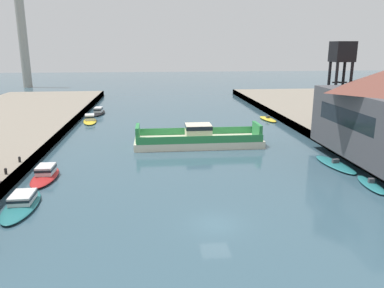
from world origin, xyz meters
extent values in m
plane|color=#385666|center=(0.00, 0.00, 0.00)|extent=(400.00, 400.00, 0.00)
cube|color=#4C4742|center=(-20.49, 20.00, 0.69)|extent=(0.30, 140.00, 1.38)
cube|color=#4C4742|center=(20.49, 20.00, 0.69)|extent=(0.30, 140.00, 1.38)
cube|color=beige|center=(1.64, 26.29, 0.55)|extent=(19.29, 6.06, 1.10)
cube|color=#2D8947|center=(1.64, 29.25, 1.65)|extent=(18.51, 0.14, 1.10)
cube|color=#2D8947|center=(1.63, 23.33, 1.65)|extent=(18.51, 0.14, 1.10)
cube|color=beige|center=(1.64, 26.29, 2.21)|extent=(3.86, 3.33, 2.22)
cube|color=black|center=(1.64, 26.29, 2.97)|extent=(3.90, 3.37, 0.60)
cube|color=#2D8947|center=(10.78, 26.28, 2.20)|extent=(0.51, 4.23, 2.20)
cube|color=#2D8947|center=(-7.50, 26.30, 2.20)|extent=(0.51, 4.23, 2.20)
ellipsoid|color=yellow|center=(-17.82, 46.77, 0.20)|extent=(3.57, 7.71, 0.40)
cube|color=silver|center=(-17.90, 47.32, 0.94)|extent=(2.13, 2.83, 1.09)
cube|color=black|center=(-17.90, 47.32, 1.08)|extent=(2.19, 2.91, 0.33)
ellipsoid|color=#237075|center=(18.24, 7.17, 0.21)|extent=(2.37, 5.95, 0.42)
cube|color=#4C4C51|center=(18.24, 7.17, 0.67)|extent=(0.63, 0.47, 0.50)
ellipsoid|color=yellow|center=(18.34, 45.22, 0.23)|extent=(2.92, 6.83, 0.45)
cube|color=#4C4C51|center=(18.34, 45.22, 0.70)|extent=(0.74, 0.50, 0.50)
ellipsoid|color=#237075|center=(-17.59, 5.05, 0.23)|extent=(2.98, 8.13, 0.46)
cube|color=silver|center=(-17.60, 5.66, 0.86)|extent=(2.03, 2.86, 0.80)
cube|color=black|center=(-17.60, 5.66, 0.96)|extent=(2.09, 2.95, 0.24)
ellipsoid|color=red|center=(-17.58, 13.12, 0.26)|extent=(2.65, 7.25, 0.53)
cube|color=silver|center=(-17.58, 13.66, 1.00)|extent=(1.83, 2.55, 0.95)
cube|color=black|center=(-17.58, 13.66, 1.12)|extent=(1.88, 2.62, 0.28)
ellipsoid|color=black|center=(-17.29, 56.18, 0.25)|extent=(2.66, 7.87, 0.50)
cube|color=silver|center=(-17.33, 55.60, 1.06)|extent=(1.69, 2.80, 1.12)
cube|color=black|center=(-17.33, 55.60, 1.20)|extent=(1.74, 2.88, 0.34)
ellipsoid|color=#237075|center=(17.78, 14.50, 0.20)|extent=(3.36, 8.27, 0.41)
cube|color=#4C4C51|center=(17.78, 14.50, 0.66)|extent=(0.89, 0.50, 0.50)
cube|color=black|center=(18.38, 14.44, 6.27)|extent=(0.08, 13.20, 2.21)
cylinder|color=black|center=(22.49, 28.09, 6.92)|extent=(0.44, 0.44, 11.08)
cylinder|color=black|center=(24.83, 28.09, 6.92)|extent=(0.44, 0.44, 11.08)
cylinder|color=black|center=(22.49, 25.76, 6.92)|extent=(0.44, 0.44, 11.08)
cylinder|color=black|center=(24.83, 25.76, 6.92)|extent=(0.44, 0.44, 11.08)
cube|color=black|center=(23.66, 26.93, 5.26)|extent=(2.34, 0.20, 0.20)
cube|color=black|center=(23.66, 26.93, 5.26)|extent=(0.20, 2.34, 0.20)
cube|color=black|center=(23.66, 26.93, 9.36)|extent=(2.34, 0.20, 0.20)
cube|color=black|center=(23.66, 26.93, 9.36)|extent=(0.20, 2.34, 0.20)
cube|color=black|center=(23.66, 26.93, 13.97)|extent=(3.04, 3.04, 3.03)
cylinder|color=black|center=(-21.04, 11.23, 1.65)|extent=(0.28, 0.28, 0.55)
sphere|color=black|center=(-21.04, 11.23, 1.93)|extent=(0.32, 0.32, 0.32)
cylinder|color=black|center=(21.04, 10.80, 1.65)|extent=(0.28, 0.28, 0.55)
sphere|color=black|center=(21.04, 10.80, 1.93)|extent=(0.32, 0.32, 0.32)
cylinder|color=black|center=(-21.04, 15.62, 1.65)|extent=(0.28, 0.28, 0.55)
sphere|color=black|center=(-21.04, 15.62, 1.93)|extent=(0.32, 0.32, 0.32)
cylinder|color=black|center=(21.04, 16.38, 1.65)|extent=(0.28, 0.28, 0.55)
sphere|color=black|center=(21.04, 16.38, 1.93)|extent=(0.32, 0.32, 0.32)
cylinder|color=#9E998E|center=(-51.34, 117.07, 19.71)|extent=(3.15, 3.15, 39.42)
camera|label=1|loc=(-4.98, -29.02, 14.74)|focal=35.20mm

